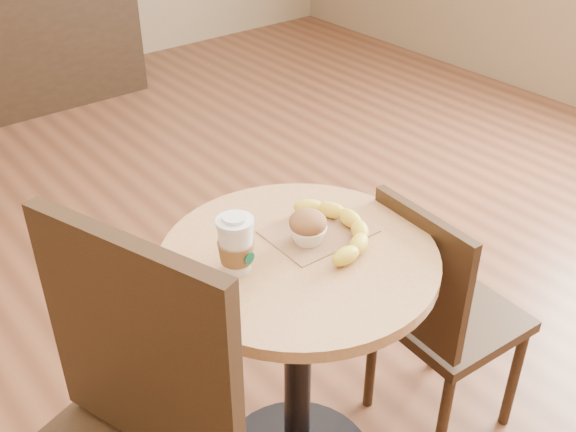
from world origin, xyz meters
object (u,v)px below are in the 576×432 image
(cafe_table, at_px, (298,332))
(banana, at_px, (333,227))
(muffin, at_px, (308,227))
(coffee_cup, at_px, (236,246))
(chair_right, at_px, (438,312))

(cafe_table, bearing_deg, banana, 3.44)
(cafe_table, distance_m, banana, 0.29)
(muffin, relative_size, banana, 0.32)
(coffee_cup, distance_m, muffin, 0.19)
(cafe_table, bearing_deg, coffee_cup, 165.25)
(cafe_table, xyz_separation_m, muffin, (0.04, 0.02, 0.28))
(chair_right, height_order, muffin, muffin)
(chair_right, distance_m, muffin, 0.53)
(chair_right, height_order, coffee_cup, coffee_cup)
(muffin, bearing_deg, cafe_table, -153.74)
(chair_right, relative_size, coffee_cup, 5.72)
(coffee_cup, bearing_deg, banana, -17.48)
(coffee_cup, bearing_deg, chair_right, -25.65)
(cafe_table, bearing_deg, muffin, 26.26)
(cafe_table, distance_m, chair_right, 0.43)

